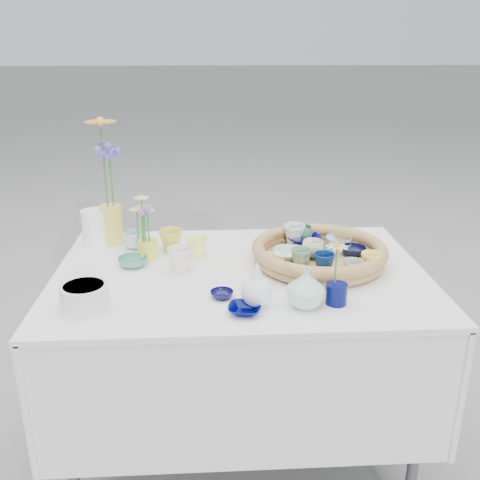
{
  "coord_description": "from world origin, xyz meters",
  "views": [
    {
      "loc": [
        -0.1,
        -1.67,
        1.49
      ],
      "look_at": [
        0.0,
        0.02,
        0.87
      ],
      "focal_mm": 40.0,
      "sensor_mm": 36.0,
      "label": 1
    }
  ],
  "objects": [
    {
      "name": "loose_ceramic_5",
      "position": [
        -0.39,
        0.24,
        0.8
      ],
      "size": [
        0.09,
        0.09,
        0.07
      ],
      "primitive_type": "imported",
      "rotation": [
        0.0,
        0.0,
        -0.04
      ],
      "color": "#9AD1CE",
      "rests_on": "display_table"
    },
    {
      "name": "bud_vase_cobalt",
      "position": [
        0.27,
        -0.26,
        0.8
      ],
      "size": [
        0.08,
        0.08,
        0.06
      ],
      "primitive_type": "cylinder",
      "rotation": [
        0.0,
        0.0,
        0.21
      ],
      "color": "#030843",
      "rests_on": "display_table"
    },
    {
      "name": "bud_vase_paleblue",
      "position": [
        0.03,
        -0.26,
        0.84
      ],
      "size": [
        0.12,
        0.12,
        0.14
      ],
      "primitive_type": null,
      "rotation": [
        0.0,
        0.0,
        -0.27
      ],
      "color": "white",
      "rests_on": "display_table"
    },
    {
      "name": "tray_ceramic_9",
      "position": [
        0.27,
        -0.07,
        0.82
      ],
      "size": [
        0.09,
        0.09,
        0.07
      ],
      "primitive_type": "imported",
      "rotation": [
        0.0,
        0.0,
        0.25
      ],
      "color": "navy",
      "rests_on": "wicker_tray"
    },
    {
      "name": "loose_ceramic_6",
      "position": [
        -0.01,
        -0.3,
        0.78
      ],
      "size": [
        0.11,
        0.11,
        0.02
      ],
      "primitive_type": "imported",
      "rotation": [
        0.0,
        0.0,
        -0.19
      ],
      "color": "#000248",
      "rests_on": "display_table"
    },
    {
      "name": "tray_ceramic_0",
      "position": [
        0.25,
        0.21,
        0.8
      ],
      "size": [
        0.17,
        0.17,
        0.03
      ],
      "primitive_type": "imported",
      "rotation": [
        0.0,
        0.0,
        0.29
      ],
      "color": "#04015F",
      "rests_on": "wicker_tray"
    },
    {
      "name": "tray_ceramic_12",
      "position": [
        0.25,
        0.22,
        0.82
      ],
      "size": [
        0.11,
        0.11,
        0.06
      ],
      "primitive_type": "imported",
      "rotation": [
        0.0,
        0.0,
        0.42
      ],
      "color": "#367457",
      "rests_on": "wicker_tray"
    },
    {
      "name": "tray_ceramic_5",
      "position": [
        0.18,
        0.06,
        0.8
      ],
      "size": [
        0.15,
        0.15,
        0.03
      ],
      "primitive_type": "imported",
      "rotation": [
        0.0,
        0.0,
        -0.22
      ],
      "color": "#A2CABF",
      "rests_on": "wicker_tray"
    },
    {
      "name": "loose_ceramic_4",
      "position": [
        -0.07,
        -0.2,
        0.78
      ],
      "size": [
        0.09,
        0.09,
        0.02
      ],
      "primitive_type": "imported",
      "rotation": [
        0.0,
        0.0,
        -0.25
      ],
      "color": "#0C0B3F",
      "rests_on": "display_table"
    },
    {
      "name": "tray_ceramic_1",
      "position": [
        0.41,
        0.08,
        0.8
      ],
      "size": [
        0.11,
        0.11,
        0.03
      ],
      "primitive_type": "imported",
      "rotation": [
        0.0,
        0.0,
        -0.22
      ],
      "color": "black",
      "rests_on": "wicker_tray"
    },
    {
      "name": "bud_vase_seafoam",
      "position": [
        0.18,
        -0.27,
        0.83
      ],
      "size": [
        0.13,
        0.13,
        0.12
      ],
      "primitive_type": "imported",
      "rotation": [
        0.0,
        0.0,
        0.13
      ],
      "color": "#ABE3C7",
      "rests_on": "display_table"
    },
    {
      "name": "wicker_tray",
      "position": [
        0.28,
        0.05,
        0.8
      ],
      "size": [
        0.47,
        0.47,
        0.08
      ],
      "primitive_type": null,
      "color": "olive",
      "rests_on": "display_table"
    },
    {
      "name": "loose_ceramic_1",
      "position": [
        -0.15,
        0.15,
        0.8
      ],
      "size": [
        0.08,
        0.08,
        0.07
      ],
      "primitive_type": "imported",
      "rotation": [
        0.0,
        0.0,
        0.03
      ],
      "color": "#FFFD74",
      "rests_on": "display_table"
    },
    {
      "name": "white_pitcher",
      "position": [
        -0.54,
        0.29,
        0.83
      ],
      "size": [
        0.17,
        0.14,
        0.14
      ],
      "primitive_type": null,
      "rotation": [
        0.0,
        0.0,
        -0.31
      ],
      "color": "white",
      "rests_on": "display_table"
    },
    {
      "name": "daisy_posy",
      "position": [
        -0.34,
        0.12,
        0.92
      ],
      "size": [
        0.1,
        0.1,
        0.16
      ],
      "primitive_type": null,
      "rotation": [
        0.0,
        0.0,
        0.3
      ],
      "color": "beige",
      "rests_on": "daisy_cup"
    },
    {
      "name": "loose_ceramic_0",
      "position": [
        -0.25,
        0.21,
        0.81
      ],
      "size": [
        0.1,
        0.1,
        0.08
      ],
      "primitive_type": "imported",
      "rotation": [
        0.0,
        0.0,
        -0.11
      ],
      "color": "#D5D140",
      "rests_on": "display_table"
    },
    {
      "name": "gerbera",
      "position": [
        -0.48,
        0.28,
        1.08
      ],
      "size": [
        0.15,
        0.15,
        0.34
      ],
      "primitive_type": null,
      "rotation": [
        0.0,
        0.0,
        -0.15
      ],
      "color": "orange",
      "rests_on": "tall_vase_yellow"
    },
    {
      "name": "tray_ceramic_3",
      "position": [
        0.28,
        0.07,
        0.8
      ],
      "size": [
        0.13,
        0.13,
        0.03
      ],
      "primitive_type": "imported",
      "rotation": [
        0.0,
        0.0,
        0.27
      ],
      "color": "#458260",
      "rests_on": "wicker_tray"
    },
    {
      "name": "loose_ceramic_3",
      "position": [
        -0.2,
        0.02,
        0.81
      ],
      "size": [
        0.1,
        0.1,
        0.08
      ],
      "primitive_type": "imported",
      "rotation": [
        0.0,
        0.0,
        0.2
      ],
      "color": "silver",
      "rests_on": "display_table"
    },
    {
      "name": "tall_vase_yellow",
      "position": [
        -0.48,
        0.29,
        0.84
      ],
      "size": [
        0.1,
        0.1,
        0.15
      ],
      "primitive_type": "cylinder",
      "rotation": [
        0.0,
        0.0,
        0.25
      ],
      "color": "#E0CC48",
      "rests_on": "display_table"
    },
    {
      "name": "tray_ceramic_6",
      "position": [
        0.21,
        0.2,
        0.82
      ],
      "size": [
        0.1,
        0.1,
        0.08
      ],
      "primitive_type": "imported",
      "rotation": [
        0.0,
        0.0,
        0.28
      ],
      "color": "silver",
      "rests_on": "wicker_tray"
    },
    {
      "name": "display_table",
      "position": [
        0.0,
        0.0,
        0.0
      ],
      "size": [
        1.26,
        0.86,
        0.77
      ],
      "primitive_type": null,
      "color": "silver",
      "rests_on": "ground"
    },
    {
      "name": "daisy_cup",
      "position": [
        -0.33,
        0.13,
        0.8
      ],
      "size": [
        0.08,
        0.08,
        0.07
      ],
      "primitive_type": "cylinder",
      "rotation": [
        0.0,
        0.0,
        0.25
      ],
      "color": "yellow",
      "rests_on": "display_table"
    },
    {
      "name": "loose_ceramic_2",
      "position": [
        -0.37,
        0.06,
        0.78
      ],
      "size": [
        0.12,
        0.12,
        0.03
      ],
      "primitive_type": "imported",
      "rotation": [
        0.0,
        0.0,
        0.14
      ],
      "color": "#3E8B6C",
      "rests_on": "display_table"
    },
    {
      "name": "tray_ceramic_4",
      "position": [
        0.2,
        -0.02,
        0.82
      ],
      "size": [
        0.08,
        0.08,
        0.07
      ],
      "primitive_type": "imported",
      "rotation": [
        0.0,
        0.0,
        -0.16
      ],
      "color": "#6B9B71",
      "rests_on": "wicker_tray"
    },
    {
      "name": "tray_ceramic_2",
      "position": [
        0.43,
        -0.07,
        0.82
      ],
      "size": [
        0.08,
        0.08,
        0.06
      ],
      "primitive_type": "imported",
      "rotation": [
        0.0,
        0.0,
        0.22
      ],
      "color": "#FFF857",
      "rests_on": "wicker_tray"
    },
    {
      "name": "hydrangea",
      "position": [
        -0.47,
        0.3,
        1.02
      ],
      "size": [
        0.08,
        0.08,
        0.28
      ],
      "primitive_type": null,
      "rotation": [
        0.0,
        0.0,
        -0.04
      ],
      "color": "#5147A1",
      "rests_on": "tall_vase_yellow"
    },
    {
      "name": "ground",
      "position": [
        0.0,
        0.0,
        0.0
      ],
      "size": [
        80.0,
        80.0,
        0.0
      ],
      "primitive_type": "plane",
      "color": "gray"
    },
    {
      "name": "tray_ceramic_8",
      "position": [
        0.38,
        0.18,
        0.8
      ],
      "size": [
        0.11,
        0.11,
        0.03
      ],
      "primitive_type": "imported",
      "rotation": [
        0.0,
        0.0,
        0.15
      ],
      "color": "#A3BBE5",
      "rests_on": "wicker_tray"
    },
    {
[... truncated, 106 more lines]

